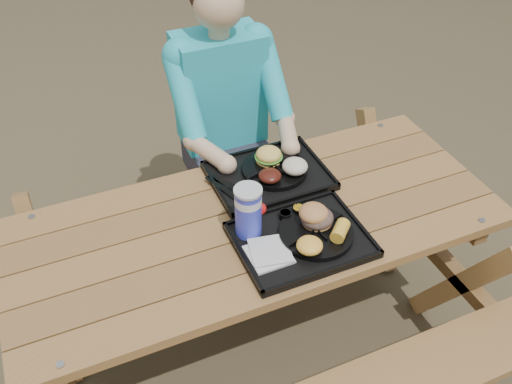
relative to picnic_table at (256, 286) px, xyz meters
name	(u,v)px	position (x,y,z in m)	size (l,w,h in m)	color
ground	(256,340)	(0.00, 0.00, -0.38)	(60.00, 60.00, 0.00)	#999999
picnic_table	(256,286)	(0.00, 0.00, 0.00)	(1.80, 1.49, 0.75)	#999999
tray_near	(301,241)	(0.10, -0.17, 0.39)	(0.45, 0.35, 0.02)	black
tray_far	(269,176)	(0.14, 0.20, 0.39)	(0.45, 0.35, 0.02)	black
plate_near	(316,233)	(0.15, -0.18, 0.41)	(0.26, 0.26, 0.02)	black
plate_far	(275,169)	(0.17, 0.21, 0.41)	(0.26, 0.26, 0.02)	black
napkin_stack	(269,254)	(-0.04, -0.20, 0.40)	(0.14, 0.14, 0.02)	silver
soda_cup	(248,212)	(-0.06, -0.07, 0.49)	(0.09, 0.09, 0.19)	#1B26CD
condiment_bbq	(285,215)	(0.09, -0.06, 0.41)	(0.05, 0.05, 0.03)	#320506
condiment_mustard	(299,210)	(0.15, -0.05, 0.41)	(0.05, 0.05, 0.03)	gold
sandwich	(318,211)	(0.17, -0.14, 0.47)	(0.11, 0.11, 0.11)	#C58045
mac_cheese	(310,245)	(0.09, -0.25, 0.44)	(0.09, 0.09, 0.04)	yellow
corn_cob	(340,231)	(0.21, -0.23, 0.44)	(0.08, 0.08, 0.05)	yellow
cutlery_far	(227,184)	(-0.03, 0.20, 0.40)	(0.03, 0.18, 0.01)	black
burger	(269,152)	(0.16, 0.25, 0.46)	(0.10, 0.10, 0.09)	#F7C957
baked_beans	(270,176)	(0.12, 0.14, 0.44)	(0.09, 0.09, 0.04)	#49170E
potato_salad	(295,166)	(0.23, 0.15, 0.44)	(0.10, 0.10, 0.06)	beige
diner	(224,133)	(0.14, 0.71, 0.27)	(0.48, 0.84, 1.28)	#16739D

